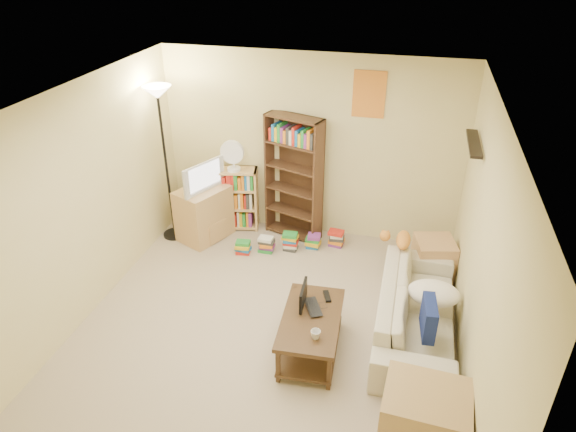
{
  "coord_description": "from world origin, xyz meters",
  "views": [
    {
      "loc": [
        1.26,
        -4.02,
        3.79
      ],
      "look_at": [
        0.08,
        0.72,
        1.05
      ],
      "focal_mm": 32.0,
      "sensor_mm": 36.0,
      "label": 1
    }
  ],
  "objects_px": {
    "tv_stand": "(204,213)",
    "desk_fan": "(233,155)",
    "tabby_cat": "(400,239)",
    "coffee_table": "(311,329)",
    "mug": "(316,335)",
    "floor_lamp": "(161,120)",
    "end_cabinet": "(424,419)",
    "sofa": "(417,310)",
    "tall_bookshelf": "(294,175)",
    "side_table": "(433,259)",
    "television": "(200,176)",
    "short_bookshelf": "(233,199)",
    "laptop": "(318,307)"
  },
  "relations": [
    {
      "from": "laptop",
      "to": "tall_bookshelf",
      "type": "distance_m",
      "value": 2.24
    },
    {
      "from": "tv_stand",
      "to": "tall_bookshelf",
      "type": "height_order",
      "value": "tall_bookshelf"
    },
    {
      "from": "tabby_cat",
      "to": "tv_stand",
      "type": "relative_size",
      "value": 0.62
    },
    {
      "from": "sofa",
      "to": "tall_bookshelf",
      "type": "relative_size",
      "value": 1.16
    },
    {
      "from": "tv_stand",
      "to": "tall_bookshelf",
      "type": "xyz_separation_m",
      "value": [
        1.18,
        0.36,
        0.55
      ]
    },
    {
      "from": "tabby_cat",
      "to": "short_bookshelf",
      "type": "xyz_separation_m",
      "value": [
        -2.36,
        0.88,
        -0.21
      ]
    },
    {
      "from": "laptop",
      "to": "tv_stand",
      "type": "xyz_separation_m",
      "value": [
        -1.93,
        1.71,
        -0.1
      ]
    },
    {
      "from": "tabby_cat",
      "to": "short_bookshelf",
      "type": "distance_m",
      "value": 2.53
    },
    {
      "from": "tall_bookshelf",
      "to": "end_cabinet",
      "type": "height_order",
      "value": "tall_bookshelf"
    },
    {
      "from": "tv_stand",
      "to": "desk_fan",
      "type": "height_order",
      "value": "desk_fan"
    },
    {
      "from": "tabby_cat",
      "to": "coffee_table",
      "type": "relative_size",
      "value": 0.43
    },
    {
      "from": "tv_stand",
      "to": "television",
      "type": "height_order",
      "value": "television"
    },
    {
      "from": "tall_bookshelf",
      "to": "desk_fan",
      "type": "height_order",
      "value": "tall_bookshelf"
    },
    {
      "from": "tabby_cat",
      "to": "mug",
      "type": "bearing_deg",
      "value": -112.24
    },
    {
      "from": "tabby_cat",
      "to": "floor_lamp",
      "type": "height_order",
      "value": "floor_lamp"
    },
    {
      "from": "sofa",
      "to": "short_bookshelf",
      "type": "bearing_deg",
      "value": 58.2
    },
    {
      "from": "floor_lamp",
      "to": "short_bookshelf",
      "type": "bearing_deg",
      "value": 30.67
    },
    {
      "from": "tv_stand",
      "to": "tall_bookshelf",
      "type": "relative_size",
      "value": 0.43
    },
    {
      "from": "tall_bookshelf",
      "to": "short_bookshelf",
      "type": "xyz_separation_m",
      "value": [
        -0.89,
        0.0,
        -0.46
      ]
    },
    {
      "from": "laptop",
      "to": "desk_fan",
      "type": "height_order",
      "value": "desk_fan"
    },
    {
      "from": "tabby_cat",
      "to": "floor_lamp",
      "type": "distance_m",
      "value": 3.29
    },
    {
      "from": "laptop",
      "to": "desk_fan",
      "type": "relative_size",
      "value": 0.84
    },
    {
      "from": "short_bookshelf",
      "to": "coffee_table",
      "type": "bearing_deg",
      "value": -65.6
    },
    {
      "from": "tall_bookshelf",
      "to": "end_cabinet",
      "type": "xyz_separation_m",
      "value": [
        1.83,
        -3.04,
        -0.63
      ]
    },
    {
      "from": "laptop",
      "to": "mug",
      "type": "xyz_separation_m",
      "value": [
        0.07,
        -0.44,
        0.03
      ]
    },
    {
      "from": "laptop",
      "to": "end_cabinet",
      "type": "height_order",
      "value": "end_cabinet"
    },
    {
      "from": "tabby_cat",
      "to": "mug",
      "type": "height_order",
      "value": "tabby_cat"
    },
    {
      "from": "side_table",
      "to": "coffee_table",
      "type": "bearing_deg",
      "value": -125.91
    },
    {
      "from": "tabby_cat",
      "to": "desk_fan",
      "type": "xyz_separation_m",
      "value": [
        -2.31,
        0.83,
        0.48
      ]
    },
    {
      "from": "tall_bookshelf",
      "to": "side_table",
      "type": "distance_m",
      "value": 2.09
    },
    {
      "from": "tv_stand",
      "to": "short_bookshelf",
      "type": "relative_size",
      "value": 0.81
    },
    {
      "from": "floor_lamp",
      "to": "side_table",
      "type": "height_order",
      "value": "floor_lamp"
    },
    {
      "from": "television",
      "to": "tall_bookshelf",
      "type": "height_order",
      "value": "tall_bookshelf"
    },
    {
      "from": "sofa",
      "to": "mug",
      "type": "xyz_separation_m",
      "value": [
        -0.92,
        -0.85,
        0.21
      ]
    },
    {
      "from": "sofa",
      "to": "tv_stand",
      "type": "height_order",
      "value": "tv_stand"
    },
    {
      "from": "laptop",
      "to": "side_table",
      "type": "bearing_deg",
      "value": -63.84
    },
    {
      "from": "sofa",
      "to": "tabby_cat",
      "type": "xyz_separation_m",
      "value": [
        -0.25,
        0.77,
        0.37
      ]
    },
    {
      "from": "mug",
      "to": "tv_stand",
      "type": "bearing_deg",
      "value": 132.94
    },
    {
      "from": "laptop",
      "to": "short_bookshelf",
      "type": "distance_m",
      "value": 2.63
    },
    {
      "from": "sofa",
      "to": "coffee_table",
      "type": "height_order",
      "value": "sofa"
    },
    {
      "from": "floor_lamp",
      "to": "side_table",
      "type": "relative_size",
      "value": 4.09
    },
    {
      "from": "tall_bookshelf",
      "to": "tabby_cat",
      "type": "bearing_deg",
      "value": -12.35
    },
    {
      "from": "tv_stand",
      "to": "short_bookshelf",
      "type": "xyz_separation_m",
      "value": [
        0.3,
        0.36,
        0.08
      ]
    },
    {
      "from": "tabby_cat",
      "to": "floor_lamp",
      "type": "relative_size",
      "value": 0.22
    },
    {
      "from": "sofa",
      "to": "coffee_table",
      "type": "xyz_separation_m",
      "value": [
        -1.02,
        -0.57,
        0.01
      ]
    },
    {
      "from": "sofa",
      "to": "end_cabinet",
      "type": "distance_m",
      "value": 1.39
    },
    {
      "from": "tabby_cat",
      "to": "tall_bookshelf",
      "type": "relative_size",
      "value": 0.26
    },
    {
      "from": "coffee_table",
      "to": "mug",
      "type": "bearing_deg",
      "value": -73.64
    },
    {
      "from": "tv_stand",
      "to": "end_cabinet",
      "type": "height_order",
      "value": "tv_stand"
    },
    {
      "from": "floor_lamp",
      "to": "end_cabinet",
      "type": "relative_size",
      "value": 3.11
    }
  ]
}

